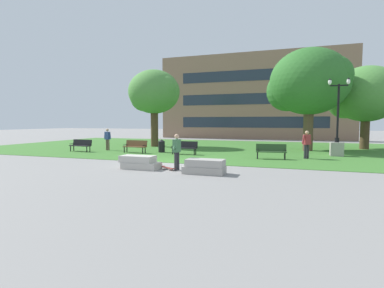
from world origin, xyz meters
The scene contains 18 objects.
ground_plane centered at (0.00, 0.00, 0.00)m, with size 140.00×140.00×0.00m, color gray.
grass_lawn centered at (0.00, 10.00, 0.01)m, with size 40.00×20.00×0.02m, color #3D752D.
concrete_block_center centered at (-0.53, -2.34, 0.31)m, with size 1.92×0.90×0.64m.
concrete_block_left centered at (2.84, -2.61, 0.31)m, with size 1.80×0.90×0.64m.
person_skateboarder centered at (1.33, -2.16, 0.97)m, with size 0.28×0.61×1.71m.
skateboard centered at (0.88, -2.13, 0.09)m, with size 0.97×0.72×0.14m.
park_bench_near_left centered at (-4.44, 4.05, 0.54)m, with size 1.84×0.69×0.90m.
park_bench_near_right centered at (5.18, 3.59, 0.54)m, with size 1.85×0.71×0.90m.
park_bench_far_left centered at (-0.69, 4.25, 0.54)m, with size 1.81×0.55×0.90m.
park_bench_far_right centered at (-8.82, 3.50, 0.54)m, with size 1.84×0.67×0.90m.
lamp_post_center centered at (9.15, 6.73, 1.05)m, with size 1.32×0.80×5.12m.
tree_near_right centered at (7.39, 9.96, 5.28)m, with size 6.28×5.98×7.88m.
tree_near_left centered at (-5.67, 9.54, 4.88)m, with size 4.85×4.62×6.91m.
tree_far_right centered at (11.84, 12.83, 4.46)m, with size 5.57×5.30×6.76m.
trash_bin centered at (-2.79, 4.98, 0.50)m, with size 0.49×0.49×0.96m.
person_bystander_near_lawn centered at (-7.50, 5.01, 0.98)m, with size 0.69×0.32×1.71m.
person_bystander_far_lawn centered at (7.22, 4.47, 0.98)m, with size 0.63×0.68×1.71m.
building_facade_distant centered at (1.01, 24.50, 5.59)m, with size 24.94×1.03×11.18m.
Camera 1 is at (6.60, -15.07, 2.29)m, focal length 28.00 mm.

